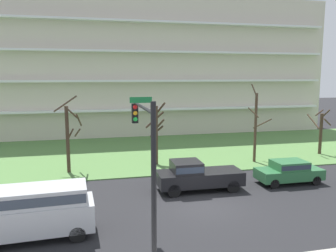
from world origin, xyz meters
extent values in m
plane|color=#232326|center=(0.00, 0.00, 0.00)|extent=(160.00, 160.00, 0.00)
cube|color=#547F42|center=(0.00, 14.00, 0.04)|extent=(80.00, 16.00, 0.08)
cube|color=beige|center=(0.00, 28.47, 8.31)|extent=(47.03, 12.95, 16.63)
cube|color=white|center=(0.00, 21.55, 3.33)|extent=(45.15, 0.90, 0.24)
cube|color=white|center=(0.00, 21.55, 6.65)|extent=(45.15, 0.90, 0.24)
cube|color=white|center=(0.00, 21.55, 9.98)|extent=(45.15, 0.90, 0.24)
cube|color=white|center=(0.00, 21.55, 13.30)|extent=(45.15, 0.90, 0.24)
cylinder|color=#423023|center=(-7.84, 8.32, 2.52)|extent=(0.27, 0.27, 5.05)
cylinder|color=#423023|center=(-6.97, 8.20, 4.01)|extent=(0.36, 1.82, 1.14)
cylinder|color=#423023|center=(-7.67, 8.56, 2.86)|extent=(0.65, 0.50, 1.02)
cylinder|color=#423023|center=(-7.96, 9.16, 5.16)|extent=(1.77, 0.35, 1.24)
cylinder|color=#423023|center=(-7.49, 7.90, 4.63)|extent=(0.97, 0.85, 1.03)
cylinder|color=#423023|center=(-7.14, 8.53, 3.01)|extent=(0.55, 1.50, 0.85)
cylinder|color=#423023|center=(-1.04, 9.15, 2.42)|extent=(0.35, 0.35, 4.85)
cylinder|color=#423023|center=(-0.72, 9.51, 3.22)|extent=(0.91, 0.84, 1.13)
cylinder|color=#423023|center=(-0.67, 9.52, 4.50)|extent=(0.94, 0.95, 1.27)
cylinder|color=#423023|center=(-0.99, 9.88, 3.64)|extent=(1.58, 0.28, 1.40)
cylinder|color=#423023|center=(-0.87, 9.63, 2.71)|extent=(1.12, 0.53, 1.00)
cylinder|color=#423023|center=(-1.30, 8.91, 4.03)|extent=(0.68, 0.71, 1.16)
cylinder|color=#4C3828|center=(7.19, 8.11, 2.92)|extent=(0.23, 0.23, 5.84)
cylinder|color=#4C3828|center=(6.81, 7.84, 4.27)|extent=(0.67, 0.86, 0.82)
cylinder|color=#4C3828|center=(6.91, 7.97, 6.00)|extent=(0.40, 0.67, 1.18)
cylinder|color=#4C3828|center=(8.00, 8.48, 3.23)|extent=(0.86, 1.72, 1.04)
cylinder|color=#423023|center=(14.45, 9.41, 1.92)|extent=(0.28, 0.28, 3.84)
cylinder|color=#423023|center=(14.87, 9.48, 3.79)|extent=(0.26, 0.96, 0.88)
cylinder|color=#423023|center=(13.57, 9.42, 3.14)|extent=(0.15, 1.82, 1.17)
cylinder|color=#423023|center=(14.44, 9.79, 3.86)|extent=(0.83, 0.14, 0.61)
cylinder|color=#423023|center=(14.65, 8.90, 3.11)|extent=(1.13, 0.56, 0.76)
cube|color=#B7BABF|center=(-8.70, -2.00, 0.98)|extent=(5.30, 2.27, 1.25)
cube|color=#B7BABF|center=(-8.70, -2.00, 1.98)|extent=(4.69, 2.08, 0.75)
cube|color=#2D3847|center=(-8.70, -2.00, 1.98)|extent=(4.60, 2.12, 0.41)
cylinder|color=black|center=(-6.93, -1.02, 0.36)|extent=(0.73, 0.26, 0.72)
cylinder|color=black|center=(-6.83, -2.79, 0.36)|extent=(0.73, 0.26, 0.72)
cube|color=#2D6B3D|center=(6.87, 2.50, 0.67)|extent=(4.40, 1.81, 0.70)
cube|color=#2D6B3D|center=(6.87, 2.50, 1.29)|extent=(2.20, 1.66, 0.55)
cube|color=#2D3847|center=(6.87, 2.50, 1.29)|extent=(2.16, 1.70, 0.30)
cylinder|color=black|center=(5.33, 1.71, 0.32)|extent=(0.64, 0.22, 0.64)
cylinder|color=black|center=(5.33, 3.29, 0.32)|extent=(0.64, 0.22, 0.64)
cylinder|color=black|center=(8.41, 1.71, 0.32)|extent=(0.64, 0.22, 0.64)
cylinder|color=black|center=(8.41, 3.29, 0.32)|extent=(0.64, 0.22, 0.64)
cube|color=black|center=(0.54, 2.50, 0.82)|extent=(5.42, 2.07, 0.85)
cube|color=black|center=(-0.36, 2.51, 1.60)|extent=(1.82, 1.86, 0.70)
cube|color=#2D3847|center=(-0.36, 2.51, 1.60)|extent=(1.79, 1.90, 0.38)
cylinder|color=black|center=(-1.37, 1.63, 0.40)|extent=(0.80, 0.23, 0.80)
cylinder|color=black|center=(-1.34, 3.41, 0.40)|extent=(0.80, 0.23, 0.80)
cylinder|color=black|center=(2.41, 1.59, 0.40)|extent=(0.80, 0.23, 0.80)
cylinder|color=black|center=(2.44, 3.37, 0.40)|extent=(0.80, 0.23, 0.80)
cylinder|color=black|center=(-4.10, -6.60, 3.22)|extent=(0.18, 0.18, 6.44)
cylinder|color=black|center=(-4.10, -4.08, 6.04)|extent=(0.12, 5.04, 0.12)
cube|color=black|center=(-4.10, -1.86, 5.54)|extent=(0.28, 0.28, 0.90)
sphere|color=red|center=(-4.10, -2.01, 5.84)|extent=(0.20, 0.20, 0.20)
sphere|color=#F2A519|center=(-4.10, -2.01, 5.56)|extent=(0.20, 0.20, 0.20)
sphere|color=green|center=(-4.10, -2.01, 5.28)|extent=(0.20, 0.20, 0.20)
cube|color=#197238|center=(-4.10, -3.83, 6.29)|extent=(0.90, 0.04, 0.24)
camera|label=1|loc=(-6.05, -17.27, 7.26)|focal=36.11mm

